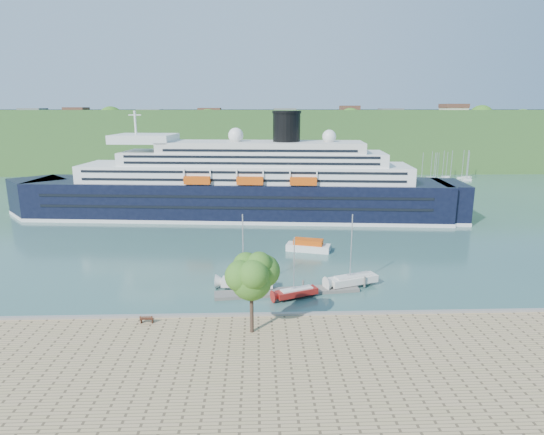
{
  "coord_description": "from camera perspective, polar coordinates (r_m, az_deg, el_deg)",
  "views": [
    {
      "loc": [
        -1.58,
        -49.6,
        24.92
      ],
      "look_at": [
        1.11,
        30.0,
        5.58
      ],
      "focal_mm": 30.0,
      "sensor_mm": 36.0,
      "label": 1
    }
  ],
  "objects": [
    {
      "name": "sailboat_white_far",
      "position": [
        64.95,
        10.3,
        -4.35
      ],
      "size": [
        8.16,
        4.78,
        10.19
      ],
      "primitive_type": null,
      "rotation": [
        0.0,
        0.0,
        0.35
      ],
      "color": "silver",
      "rests_on": "ground"
    },
    {
      "name": "sailboat_white_near",
      "position": [
        63.05,
        -3.14,
        -4.62
      ],
      "size": [
        8.19,
        2.97,
        10.36
      ],
      "primitive_type": null,
      "rotation": [
        0.0,
        0.0,
        -0.09
      ],
      "color": "silver",
      "rests_on": "ground"
    },
    {
      "name": "promenade_tree",
      "position": [
        49.23,
        -2.6,
        -9.01
      ],
      "size": [
        6.0,
        6.0,
        9.94
      ],
      "primitive_type": null,
      "color": "#2A5717",
      "rests_on": "promenade"
    },
    {
      "name": "cruise_ship",
      "position": [
        104.54,
        -4.5,
        6.59
      ],
      "size": [
        109.27,
        25.15,
        24.32
      ],
      "primitive_type": null,
      "rotation": [
        0.0,
        0.0,
        -0.09
      ],
      "color": "black",
      "rests_on": "ground"
    },
    {
      "name": "tender_launch",
      "position": [
        81.22,
        4.57,
        -3.47
      ],
      "size": [
        8.2,
        4.75,
        2.15
      ],
      "primitive_type": null,
      "rotation": [
        0.0,
        0.0,
        -0.29
      ],
      "color": "#CE490C",
      "rests_on": "ground"
    },
    {
      "name": "floating_pontoon",
      "position": [
        63.45,
        1.93,
        -9.27
      ],
      "size": [
        20.15,
        4.76,
        0.44
      ],
      "primitive_type": null,
      "rotation": [
        0.0,
        0.0,
        0.12
      ],
      "color": "slate",
      "rests_on": "ground"
    },
    {
      "name": "far_hillside",
      "position": [
        195.03,
        -1.49,
        9.84
      ],
      "size": [
        400.0,
        50.0,
        24.0
      ],
      "primitive_type": "cube",
      "color": "#2F5D25",
      "rests_on": "ground"
    },
    {
      "name": "park_bench",
      "position": [
        54.88,
        -15.44,
        -12.15
      ],
      "size": [
        1.56,
        0.65,
        0.99
      ],
      "primitive_type": null,
      "rotation": [
        0.0,
        0.0,
        -0.01
      ],
      "color": "#4F2616",
      "rests_on": "promenade"
    },
    {
      "name": "quay_coping",
      "position": [
        54.84,
        -0.09,
        -12.04
      ],
      "size": [
        220.0,
        0.5,
        0.3
      ],
      "primitive_type": "cube",
      "color": "slate",
      "rests_on": "promenade"
    },
    {
      "name": "ground",
      "position": [
        55.53,
        -0.1,
        -13.02
      ],
      "size": [
        400.0,
        400.0,
        0.0
      ],
      "primitive_type": "plane",
      "color": "#2E534A",
      "rests_on": "ground"
    },
    {
      "name": "sailboat_red",
      "position": [
        60.5,
        3.16,
        -6.52
      ],
      "size": [
        6.53,
        3.99,
        8.18
      ],
      "primitive_type": null,
      "rotation": [
        0.0,
        0.0,
        0.38
      ],
      "color": "maroon",
      "rests_on": "ground"
    }
  ]
}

